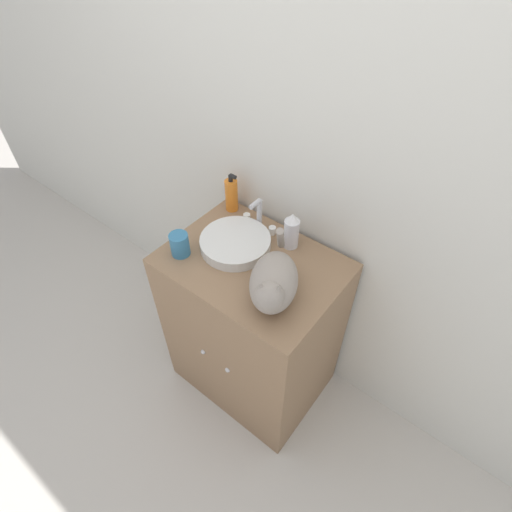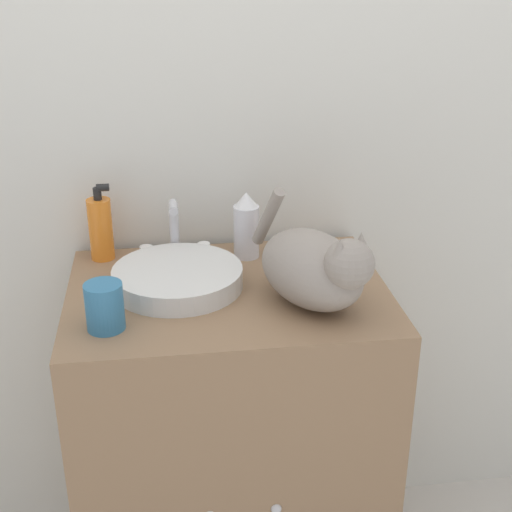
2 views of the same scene
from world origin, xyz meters
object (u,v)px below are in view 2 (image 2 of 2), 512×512
(soap_bottle, at_px, (101,228))
(spray_bottle, at_px, (246,226))
(cat, at_px, (315,267))
(cup, at_px, (105,307))

(soap_bottle, bearing_deg, spray_bottle, -6.01)
(cat, xyz_separation_m, spray_bottle, (-0.11, 0.28, -0.01))
(cup, bearing_deg, soap_bottle, 94.27)
(soap_bottle, height_order, spray_bottle, soap_bottle)
(soap_bottle, bearing_deg, cup, -85.73)
(cat, bearing_deg, cup, -112.73)
(cat, xyz_separation_m, cup, (-0.44, -0.04, -0.04))
(cup, bearing_deg, spray_bottle, 44.19)
(cat, bearing_deg, soap_bottle, -151.95)
(spray_bottle, height_order, cup, spray_bottle)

